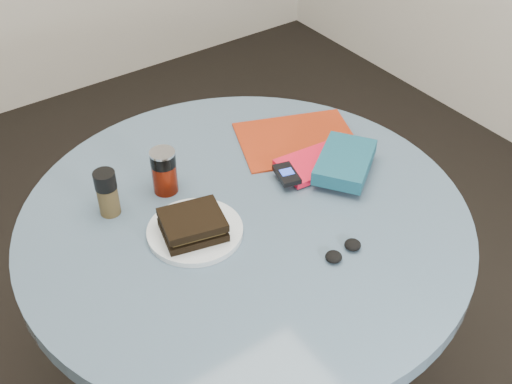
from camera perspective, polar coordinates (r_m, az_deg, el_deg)
table at (r=1.53m, az=-0.92°, el=-6.59°), size 1.00×1.00×0.75m
plate at (r=1.37m, az=-5.44°, el=-3.49°), size 0.23×0.23×0.01m
sandwich at (r=1.35m, az=-5.65°, el=-2.91°), size 0.15×0.13×0.04m
soda_can at (r=1.46m, az=-8.17°, el=1.83°), size 0.07×0.07×0.11m
pepper_grinder at (r=1.42m, az=-13.09°, el=-0.06°), size 0.05×0.05×0.11m
magazine at (r=1.64m, az=3.67°, el=4.67°), size 0.35×0.31×0.01m
red_book at (r=1.55m, az=5.22°, el=2.53°), size 0.18×0.13×0.01m
novel at (r=1.52m, az=7.91°, el=2.68°), size 0.21×0.20×0.03m
mp3_player at (r=1.49m, az=2.75°, el=1.59°), size 0.06×0.09×0.01m
headphones at (r=1.33m, az=7.76°, el=-5.20°), size 0.09×0.04×0.02m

